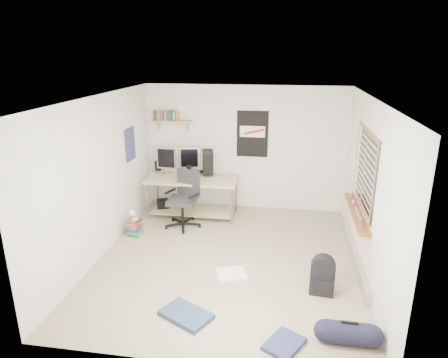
# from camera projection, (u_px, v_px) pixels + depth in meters

# --- Properties ---
(floor) EXTENTS (4.00, 4.50, 0.01)m
(floor) POSITION_uv_depth(u_px,v_px,m) (228.00, 259.00, 6.28)
(floor) COLOR gray
(floor) RESTS_ON ground
(ceiling) EXTENTS (4.00, 4.50, 0.01)m
(ceiling) POSITION_uv_depth(u_px,v_px,m) (229.00, 98.00, 5.51)
(ceiling) COLOR white
(ceiling) RESTS_ON ground
(back_wall) EXTENTS (4.00, 0.01, 2.50)m
(back_wall) POSITION_uv_depth(u_px,v_px,m) (245.00, 148.00, 8.02)
(back_wall) COLOR silver
(back_wall) RESTS_ON ground
(left_wall) EXTENTS (0.01, 4.50, 2.50)m
(left_wall) POSITION_uv_depth(u_px,v_px,m) (101.00, 177.00, 6.20)
(left_wall) COLOR silver
(left_wall) RESTS_ON ground
(right_wall) EXTENTS (0.01, 4.50, 2.50)m
(right_wall) POSITION_uv_depth(u_px,v_px,m) (369.00, 191.00, 5.60)
(right_wall) COLOR silver
(right_wall) RESTS_ON ground
(desk) EXTENTS (1.91, 1.29, 0.80)m
(desk) POSITION_uv_depth(u_px,v_px,m) (193.00, 198.00, 7.83)
(desk) COLOR tan
(desk) RESTS_ON floor
(monitor_left) EXTENTS (0.39, 0.12, 0.42)m
(monitor_left) POSITION_uv_depth(u_px,v_px,m) (167.00, 162.00, 7.91)
(monitor_left) COLOR #A9A9AE
(monitor_left) RESTS_ON desk
(monitor_right) EXTENTS (0.39, 0.17, 0.41)m
(monitor_right) POSITION_uv_depth(u_px,v_px,m) (190.00, 162.00, 7.96)
(monitor_right) COLOR #939297
(monitor_right) RESTS_ON desk
(pc_tower) EXTENTS (0.29, 0.45, 0.44)m
(pc_tower) POSITION_uv_depth(u_px,v_px,m) (208.00, 162.00, 7.90)
(pc_tower) COLOR black
(pc_tower) RESTS_ON desk
(keyboard) EXTENTS (0.46, 0.23, 0.02)m
(keyboard) POSITION_uv_depth(u_px,v_px,m) (192.00, 172.00, 7.97)
(keyboard) COLOR black
(keyboard) RESTS_ON desk
(speaker_left) EXTENTS (0.11, 0.11, 0.19)m
(speaker_left) POSITION_uv_depth(u_px,v_px,m) (158.00, 166.00, 8.09)
(speaker_left) COLOR black
(speaker_left) RESTS_ON desk
(speaker_right) EXTENTS (0.11, 0.11, 0.18)m
(speaker_right) POSITION_uv_depth(u_px,v_px,m) (189.00, 170.00, 7.84)
(speaker_right) COLOR black
(speaker_right) RESTS_ON desk
(office_chair) EXTENTS (0.88, 0.88, 1.05)m
(office_chair) POSITION_uv_depth(u_px,v_px,m) (182.00, 201.00, 7.30)
(office_chair) COLOR #262629
(office_chair) RESTS_ON floor
(wall_shelf) EXTENTS (0.80, 0.22, 0.24)m
(wall_shelf) POSITION_uv_depth(u_px,v_px,m) (172.00, 121.00, 7.96)
(wall_shelf) COLOR tan
(wall_shelf) RESTS_ON back_wall
(poster_back_wall) EXTENTS (0.62, 0.03, 0.92)m
(poster_back_wall) POSITION_uv_depth(u_px,v_px,m) (252.00, 134.00, 7.88)
(poster_back_wall) COLOR black
(poster_back_wall) RESTS_ON back_wall
(poster_left_wall) EXTENTS (0.02, 0.42, 0.60)m
(poster_left_wall) POSITION_uv_depth(u_px,v_px,m) (130.00, 144.00, 7.24)
(poster_left_wall) COLOR navy
(poster_left_wall) RESTS_ON left_wall
(window) EXTENTS (0.10, 1.50, 1.26)m
(window) POSITION_uv_depth(u_px,v_px,m) (363.00, 171.00, 5.83)
(window) COLOR brown
(window) RESTS_ON right_wall
(baseboard_heater) EXTENTS (0.08, 2.50, 0.18)m
(baseboard_heater) POSITION_uv_depth(u_px,v_px,m) (354.00, 254.00, 6.25)
(baseboard_heater) COLOR #B7B2A8
(baseboard_heater) RESTS_ON floor
(backpack) EXTENTS (0.35, 0.29, 0.43)m
(backpack) POSITION_uv_depth(u_px,v_px,m) (322.00, 279.00, 5.37)
(backpack) COLOR black
(backpack) RESTS_ON floor
(duffel_bag) EXTENTS (0.27, 0.27, 0.51)m
(duffel_bag) POSITION_uv_depth(u_px,v_px,m) (348.00, 333.00, 4.44)
(duffel_bag) COLOR black
(duffel_bag) RESTS_ON floor
(tshirt) EXTENTS (0.51, 0.47, 0.04)m
(tshirt) POSITION_uv_depth(u_px,v_px,m) (231.00, 274.00, 5.82)
(tshirt) COLOR white
(tshirt) RESTS_ON floor
(jeans_a) EXTENTS (0.72, 0.63, 0.07)m
(jeans_a) POSITION_uv_depth(u_px,v_px,m) (186.00, 315.00, 4.91)
(jeans_a) COLOR navy
(jeans_a) RESTS_ON floor
(jeans_b) EXTENTS (0.51, 0.55, 0.06)m
(jeans_b) POSITION_uv_depth(u_px,v_px,m) (284.00, 344.00, 4.43)
(jeans_b) COLOR navy
(jeans_b) RESTS_ON floor
(book_stack) EXTENTS (0.51, 0.43, 0.31)m
(book_stack) POSITION_uv_depth(u_px,v_px,m) (135.00, 227.00, 7.04)
(book_stack) COLOR brown
(book_stack) RESTS_ON floor
(desk_lamp) EXTENTS (0.13, 0.20, 0.19)m
(desk_lamp) POSITION_uv_depth(u_px,v_px,m) (135.00, 216.00, 6.95)
(desk_lamp) COLOR silver
(desk_lamp) RESTS_ON book_stack
(subwoofer) EXTENTS (0.30, 0.30, 0.25)m
(subwoofer) POSITION_uv_depth(u_px,v_px,m) (163.00, 206.00, 8.04)
(subwoofer) COLOR black
(subwoofer) RESTS_ON floor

